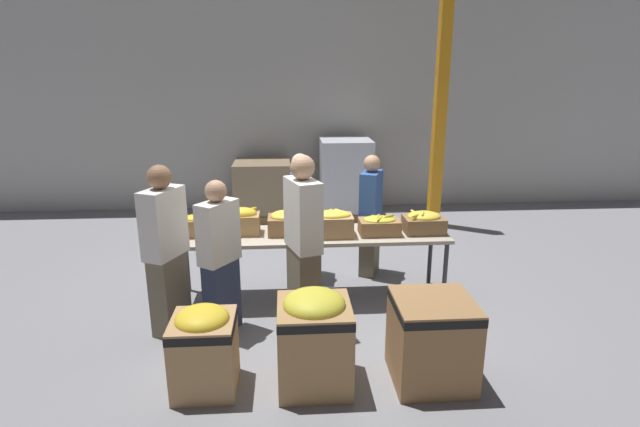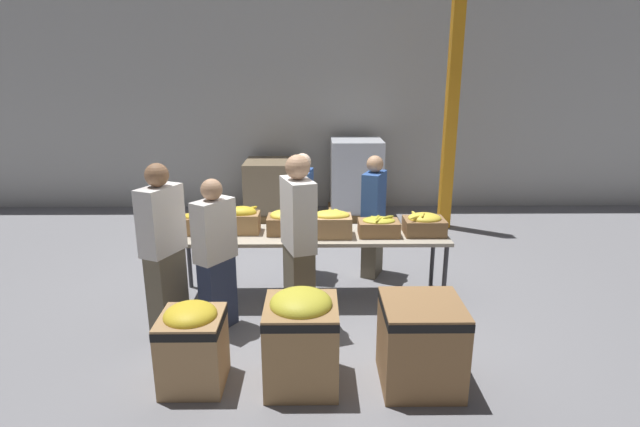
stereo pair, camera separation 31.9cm
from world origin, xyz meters
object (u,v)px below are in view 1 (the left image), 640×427
at_px(banana_box_1, 242,221).
at_px(volunteer_2, 301,217).
at_px(banana_box_2, 285,222).
at_px(pallet_stack_0, 263,190).
at_px(support_pillar, 440,105).
at_px(volunteer_0, 303,245).
at_px(volunteer_1, 166,252).
at_px(pallet_stack_1, 345,179).
at_px(banana_box_3, 333,223).
at_px(donation_bin_0, 204,346).
at_px(banana_box_4, 379,225).
at_px(donation_bin_1, 314,336).
at_px(sorting_table, 312,238).
at_px(volunteer_3, 220,258).
at_px(donation_bin_2, 432,337).
at_px(volunteer_4, 370,216).
at_px(banana_box_5, 424,222).
at_px(banana_box_0, 198,225).

xyz_separation_m(banana_box_1, volunteer_2, (0.67, 0.61, -0.15)).
height_order(banana_box_2, pallet_stack_0, banana_box_2).
distance_m(volunteer_2, support_pillar, 3.29).
distance_m(volunteer_0, volunteer_1, 1.33).
bearing_deg(pallet_stack_1, volunteer_0, -102.67).
bearing_deg(volunteer_0, banana_box_3, -49.58).
xyz_separation_m(banana_box_1, donation_bin_0, (-0.19, -1.71, -0.54)).
bearing_deg(banana_box_4, donation_bin_1, -117.33).
height_order(banana_box_4, donation_bin_1, banana_box_4).
distance_m(sorting_table, volunteer_2, 0.68).
distance_m(sorting_table, volunteer_3, 1.15).
bearing_deg(banana_box_4, volunteer_2, 139.36).
bearing_deg(banana_box_3, donation_bin_2, -66.20).
bearing_deg(pallet_stack_1, volunteer_4, -89.95).
bearing_deg(donation_bin_2, volunteer_4, 93.52).
height_order(banana_box_2, donation_bin_0, banana_box_2).
bearing_deg(pallet_stack_0, banana_box_5, -59.88).
xyz_separation_m(sorting_table, banana_box_0, (-1.25, 0.04, 0.17)).
distance_m(banana_box_4, pallet_stack_0, 3.71).
height_order(banana_box_4, volunteer_1, volunteer_1).
distance_m(volunteer_0, donation_bin_2, 1.52).
bearing_deg(pallet_stack_0, banana_box_0, -99.72).
xyz_separation_m(donation_bin_0, pallet_stack_1, (1.74, 4.97, 0.29)).
bearing_deg(banana_box_2, donation_bin_2, -54.22).
height_order(volunteer_1, pallet_stack_1, volunteer_1).
bearing_deg(donation_bin_1, sorting_table, 87.70).
relative_size(banana_box_0, donation_bin_2, 0.54).
bearing_deg(donation_bin_1, banana_box_2, 97.61).
relative_size(banana_box_1, volunteer_0, 0.22).
relative_size(banana_box_4, volunteer_0, 0.25).
xyz_separation_m(banana_box_1, banana_box_2, (0.48, -0.03, -0.02)).
bearing_deg(banana_box_3, pallet_stack_1, 80.83).
distance_m(banana_box_2, volunteer_3, 0.97).
distance_m(banana_box_2, support_pillar, 3.80).
xyz_separation_m(volunteer_0, volunteer_4, (0.89, 1.32, -0.12)).
bearing_deg(volunteer_4, pallet_stack_0, -128.57).
xyz_separation_m(banana_box_0, volunteer_2, (1.15, 0.63, -0.12)).
xyz_separation_m(volunteer_3, donation_bin_0, (-0.03, -0.97, -0.38)).
relative_size(sorting_table, pallet_stack_0, 2.90).
bearing_deg(donation_bin_0, banana_box_5, 36.07).
bearing_deg(donation_bin_0, banana_box_3, 52.85).
bearing_deg(volunteer_0, volunteer_4, -52.58).
bearing_deg(pallet_stack_0, volunteer_0, -81.81).
height_order(banana_box_5, pallet_stack_1, pallet_stack_1).
relative_size(volunteer_3, pallet_stack_1, 1.13).
bearing_deg(donation_bin_2, pallet_stack_0, 107.90).
xyz_separation_m(volunteer_3, pallet_stack_0, (0.25, 4.01, -0.28)).
distance_m(sorting_table, banana_box_3, 0.31).
distance_m(volunteer_1, donation_bin_2, 2.60).
xyz_separation_m(volunteer_4, donation_bin_1, (-0.84, -2.32, -0.32)).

